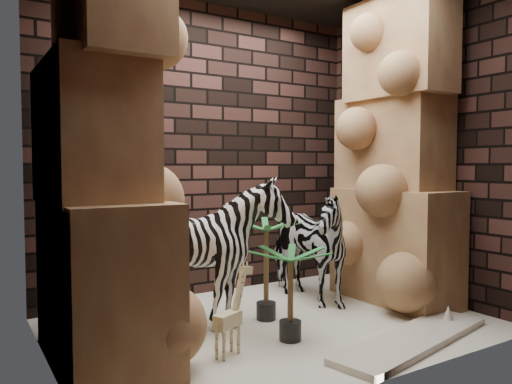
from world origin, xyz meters
TOP-DOWN VIEW (x-y plane):
  - floor at (0.00, 0.00)m, footprint 3.50×3.50m
  - wall_back at (0.00, 1.25)m, footprint 3.50×0.00m
  - wall_front at (0.00, -1.25)m, footprint 3.50×0.00m
  - wall_left at (-1.75, 0.00)m, footprint 0.00×3.00m
  - wall_right at (1.75, 0.00)m, footprint 0.00×3.00m
  - rock_pillar_left at (-1.40, 0.00)m, footprint 0.68×1.30m
  - rock_pillar_right at (1.42, 0.00)m, footprint 0.58×1.25m
  - zebra_right at (0.64, 0.45)m, footprint 0.59×1.09m
  - zebra_left at (-0.51, 0.23)m, footprint 1.05×1.28m
  - giraffe_toy at (-0.66, -0.39)m, footprint 0.35×0.24m
  - palm_front at (0.02, 0.16)m, footprint 0.36×0.36m
  - palm_back at (-0.10, -0.37)m, footprint 0.36×0.36m
  - surfboard at (0.66, -0.90)m, footprint 1.70×0.74m

SIDE VIEW (x-z plane):
  - floor at x=0.00m, z-range 0.00..0.00m
  - surfboard at x=0.66m, z-range 0.00..0.05m
  - giraffe_toy at x=-0.66m, z-range 0.00..0.65m
  - palm_back at x=-0.10m, z-range 0.00..0.72m
  - palm_front at x=0.02m, z-range 0.00..0.88m
  - zebra_left at x=-0.51m, z-range 0.00..1.13m
  - zebra_right at x=0.64m, z-range 0.00..1.29m
  - wall_back at x=0.00m, z-range -0.25..3.25m
  - wall_front at x=0.00m, z-range -0.25..3.25m
  - wall_left at x=-1.75m, z-range 0.00..3.00m
  - wall_right at x=1.75m, z-range 0.00..3.00m
  - rock_pillar_left at x=-1.40m, z-range 0.00..3.00m
  - rock_pillar_right at x=1.42m, z-range 0.00..3.00m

